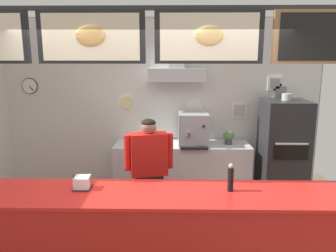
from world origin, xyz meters
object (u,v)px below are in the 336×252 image
(potted_rosemary, at_px, (149,134))
(pepper_grinder, at_px, (231,178))
(potted_basil, at_px, (229,137))
(napkin_holder, at_px, (82,183))
(shop_worker, at_px, (149,177))
(espresso_machine, at_px, (193,129))
(pizza_oven, at_px, (283,154))

(potted_rosemary, distance_m, pepper_grinder, 2.41)
(potted_basil, height_order, napkin_holder, napkin_holder)
(shop_worker, height_order, potted_rosemary, shop_worker)
(shop_worker, xyz_separation_m, potted_rosemary, (-0.08, 1.20, 0.26))
(shop_worker, xyz_separation_m, potted_basil, (1.15, 1.21, 0.22))
(espresso_machine, bearing_deg, potted_basil, 2.21)
(potted_basil, distance_m, potted_rosemary, 1.23)
(potted_basil, height_order, potted_rosemary, potted_rosemary)
(potted_basil, distance_m, pepper_grinder, 2.28)
(espresso_machine, height_order, napkin_holder, espresso_machine)
(pizza_oven, xyz_separation_m, pepper_grinder, (-1.13, -2.05, 0.40))
(espresso_machine, bearing_deg, pizza_oven, -7.89)
(pepper_grinder, bearing_deg, potted_rosemary, 111.63)
(pizza_oven, distance_m, pepper_grinder, 2.37)
(pizza_oven, bearing_deg, shop_worker, -152.46)
(pizza_oven, bearing_deg, potted_rosemary, 174.60)
(potted_basil, bearing_deg, shop_worker, -133.43)
(shop_worker, relative_size, potted_rosemary, 5.37)
(shop_worker, height_order, potted_basil, shop_worker)
(pizza_oven, height_order, potted_basil, pizza_oven)
(potted_basil, xyz_separation_m, napkin_holder, (-1.68, -2.22, 0.10))
(espresso_machine, bearing_deg, shop_worker, -116.62)
(napkin_holder, bearing_deg, shop_worker, 62.24)
(pizza_oven, distance_m, potted_basil, 0.84)
(shop_worker, xyz_separation_m, espresso_machine, (0.60, 1.19, 0.34))
(potted_rosemary, distance_m, napkin_holder, 2.25)
(pepper_grinder, bearing_deg, pizza_oven, 61.12)
(pizza_oven, distance_m, potted_rosemary, 2.04)
(shop_worker, relative_size, espresso_machine, 2.77)
(pizza_oven, relative_size, pepper_grinder, 6.82)
(espresso_machine, relative_size, potted_basil, 2.60)
(pizza_oven, bearing_deg, potted_basil, 165.25)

